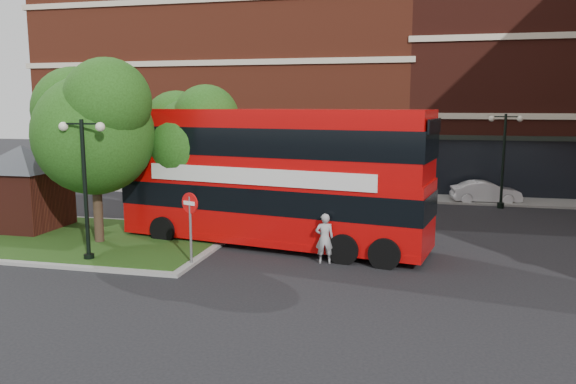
% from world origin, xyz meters
% --- Properties ---
extents(ground, '(120.00, 120.00, 0.00)m').
position_xyz_m(ground, '(0.00, 0.00, 0.00)').
color(ground, black).
rests_on(ground, ground).
extents(pavement_far, '(44.00, 3.00, 0.12)m').
position_xyz_m(pavement_far, '(0.00, 16.50, 0.06)').
color(pavement_far, slate).
rests_on(pavement_far, ground).
extents(terrace_far_left, '(26.00, 12.00, 14.00)m').
position_xyz_m(terrace_far_left, '(-8.00, 24.00, 7.00)').
color(terrace_far_left, maroon).
rests_on(terrace_far_left, ground).
extents(terrace_far_right, '(18.00, 12.00, 16.00)m').
position_xyz_m(terrace_far_right, '(14.00, 24.00, 8.00)').
color(terrace_far_right, '#471911').
rests_on(terrace_far_right, ground).
extents(traffic_island, '(12.60, 7.60, 0.15)m').
position_xyz_m(traffic_island, '(-8.00, 3.00, 0.07)').
color(traffic_island, gray).
rests_on(traffic_island, ground).
extents(kiosk, '(6.51, 6.51, 3.60)m').
position_xyz_m(kiosk, '(-11.00, 4.00, 2.32)').
color(kiosk, '#471911').
rests_on(kiosk, traffic_island).
extents(tree_island_west, '(5.40, 4.71, 7.21)m').
position_xyz_m(tree_island_west, '(-6.60, 2.58, 4.79)').
color(tree_island_west, '#2D2116').
rests_on(tree_island_west, ground).
extents(tree_island_east, '(4.46, 3.90, 6.29)m').
position_xyz_m(tree_island_east, '(-3.58, 5.06, 4.24)').
color(tree_island_east, '#2D2116').
rests_on(tree_island_east, ground).
extents(lamp_island, '(1.72, 0.36, 5.00)m').
position_xyz_m(lamp_island, '(-5.50, 0.20, 2.83)').
color(lamp_island, black).
rests_on(lamp_island, ground).
extents(lamp_far_left, '(1.72, 0.36, 5.00)m').
position_xyz_m(lamp_far_left, '(2.00, 14.50, 2.83)').
color(lamp_far_left, black).
rests_on(lamp_far_left, ground).
extents(lamp_far_right, '(1.72, 0.36, 5.00)m').
position_xyz_m(lamp_far_right, '(10.00, 14.50, 2.83)').
color(lamp_far_right, black).
rests_on(lamp_far_right, ground).
extents(bus, '(12.51, 4.92, 4.66)m').
position_xyz_m(bus, '(0.11, 4.08, 3.06)').
color(bus, '#B40707').
rests_on(bus, ground).
extents(woman, '(0.72, 0.55, 1.77)m').
position_xyz_m(woman, '(2.57, 2.00, 0.89)').
color(woman, '#97989A').
rests_on(woman, ground).
extents(car_silver, '(3.98, 1.69, 1.34)m').
position_xyz_m(car_silver, '(-4.54, 16.00, 0.67)').
color(car_silver, silver).
rests_on(car_silver, ground).
extents(car_white, '(3.90, 1.79, 1.24)m').
position_xyz_m(car_white, '(9.38, 16.00, 0.62)').
color(car_white, white).
rests_on(car_white, ground).
extents(no_entry_sign, '(0.67, 0.32, 2.56)m').
position_xyz_m(no_entry_sign, '(-1.80, 0.57, 1.83)').
color(no_entry_sign, slate).
rests_on(no_entry_sign, ground).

